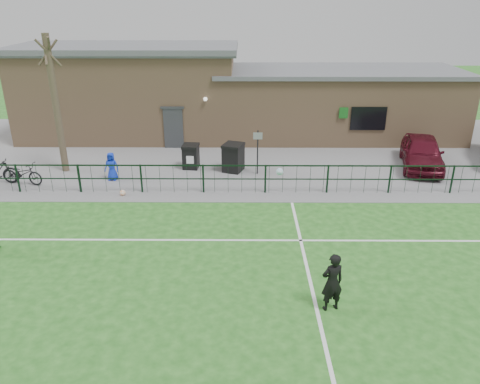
{
  "coord_description": "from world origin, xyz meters",
  "views": [
    {
      "loc": [
        0.1,
        -9.51,
        7.45
      ],
      "look_at": [
        0.0,
        5.0,
        1.3
      ],
      "focal_mm": 35.0,
      "sensor_mm": 36.0,
      "label": 1
    }
  ],
  "objects_px": {
    "bare_tree": "(56,106)",
    "wheelie_bin_left": "(191,157)",
    "spectator_child": "(112,166)",
    "car_maroon": "(422,152)",
    "bicycle_c": "(22,174)",
    "ball_ground": "(123,193)",
    "sign_post": "(258,152)",
    "wheelie_bin_right": "(233,158)"
  },
  "relations": [
    {
      "from": "bare_tree",
      "to": "wheelie_bin_left",
      "type": "distance_m",
      "value": 6.22
    },
    {
      "from": "spectator_child",
      "to": "wheelie_bin_left",
      "type": "bearing_deg",
      "value": 30.34
    },
    {
      "from": "car_maroon",
      "to": "bicycle_c",
      "type": "height_order",
      "value": "car_maroon"
    },
    {
      "from": "bare_tree",
      "to": "spectator_child",
      "type": "xyz_separation_m",
      "value": [
        2.45,
        -1.15,
        -2.36
      ]
    },
    {
      "from": "ball_ground",
      "to": "sign_post",
      "type": "bearing_deg",
      "value": 24.43
    },
    {
      "from": "wheelie_bin_right",
      "to": "bare_tree",
      "type": "bearing_deg",
      "value": -159.85
    },
    {
      "from": "wheelie_bin_left",
      "to": "bicycle_c",
      "type": "bearing_deg",
      "value": -157.76
    },
    {
      "from": "car_maroon",
      "to": "ball_ground",
      "type": "relative_size",
      "value": 17.76
    },
    {
      "from": "wheelie_bin_left",
      "to": "ball_ground",
      "type": "relative_size",
      "value": 4.25
    },
    {
      "from": "wheelie_bin_right",
      "to": "spectator_child",
      "type": "relative_size",
      "value": 0.96
    },
    {
      "from": "spectator_child",
      "to": "ball_ground",
      "type": "bearing_deg",
      "value": -59.18
    },
    {
      "from": "ball_ground",
      "to": "car_maroon",
      "type": "bearing_deg",
      "value": 14.61
    },
    {
      "from": "wheelie_bin_right",
      "to": "bicycle_c",
      "type": "distance_m",
      "value": 9.01
    },
    {
      "from": "bare_tree",
      "to": "ball_ground",
      "type": "relative_size",
      "value": 24.86
    },
    {
      "from": "car_maroon",
      "to": "ball_ground",
      "type": "distance_m",
      "value": 13.52
    },
    {
      "from": "wheelie_bin_left",
      "to": "sign_post",
      "type": "relative_size",
      "value": 0.51
    },
    {
      "from": "wheelie_bin_right",
      "to": "spectator_child",
      "type": "xyz_separation_m",
      "value": [
        -5.21,
        -1.17,
        0.02
      ]
    },
    {
      "from": "sign_post",
      "to": "ball_ground",
      "type": "relative_size",
      "value": 8.29
    },
    {
      "from": "spectator_child",
      "to": "ball_ground",
      "type": "relative_size",
      "value": 5.1
    },
    {
      "from": "wheelie_bin_right",
      "to": "spectator_child",
      "type": "height_order",
      "value": "spectator_child"
    },
    {
      "from": "sign_post",
      "to": "ball_ground",
      "type": "height_order",
      "value": "sign_post"
    },
    {
      "from": "spectator_child",
      "to": "ball_ground",
      "type": "xyz_separation_m",
      "value": [
        0.83,
        -1.69,
        -0.52
      ]
    },
    {
      "from": "car_maroon",
      "to": "bicycle_c",
      "type": "relative_size",
      "value": 2.38
    },
    {
      "from": "wheelie_bin_left",
      "to": "sign_post",
      "type": "height_order",
      "value": "sign_post"
    },
    {
      "from": "wheelie_bin_right",
      "to": "bicycle_c",
      "type": "bearing_deg",
      "value": -149.15
    },
    {
      "from": "sign_post",
      "to": "car_maroon",
      "type": "bearing_deg",
      "value": 6.95
    },
    {
      "from": "wheelie_bin_right",
      "to": "sign_post",
      "type": "distance_m",
      "value": 1.22
    },
    {
      "from": "bare_tree",
      "to": "wheelie_bin_left",
      "type": "bearing_deg",
      "value": 4.21
    },
    {
      "from": "wheelie_bin_right",
      "to": "bicycle_c",
      "type": "height_order",
      "value": "wheelie_bin_right"
    },
    {
      "from": "bare_tree",
      "to": "bicycle_c",
      "type": "xyz_separation_m",
      "value": [
        -1.19,
        -1.68,
        -2.51
      ]
    },
    {
      "from": "sign_post",
      "to": "bicycle_c",
      "type": "relative_size",
      "value": 1.11
    },
    {
      "from": "sign_post",
      "to": "ball_ground",
      "type": "bearing_deg",
      "value": -155.57
    },
    {
      "from": "wheelie_bin_right",
      "to": "ball_ground",
      "type": "distance_m",
      "value": 5.25
    },
    {
      "from": "bare_tree",
      "to": "spectator_child",
      "type": "relative_size",
      "value": 4.87
    },
    {
      "from": "spectator_child",
      "to": "wheelie_bin_right",
      "type": "bearing_deg",
      "value": 17.23
    },
    {
      "from": "bare_tree",
      "to": "wheelie_bin_right",
      "type": "height_order",
      "value": "bare_tree"
    },
    {
      "from": "sign_post",
      "to": "bare_tree",
      "type": "bearing_deg",
      "value": 177.67
    },
    {
      "from": "sign_post",
      "to": "spectator_child",
      "type": "distance_m",
      "value": 6.35
    },
    {
      "from": "sign_post",
      "to": "wheelie_bin_right",
      "type": "bearing_deg",
      "value": 160.77
    },
    {
      "from": "bare_tree",
      "to": "bicycle_c",
      "type": "bearing_deg",
      "value": -125.46
    },
    {
      "from": "bicycle_c",
      "to": "sign_post",
      "type": "bearing_deg",
      "value": -71.4
    },
    {
      "from": "car_maroon",
      "to": "bicycle_c",
      "type": "bearing_deg",
      "value": -158.97
    }
  ]
}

